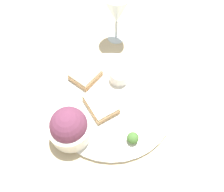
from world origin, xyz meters
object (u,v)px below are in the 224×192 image
at_px(salad_bowl, 69,127).
at_px(wine_glass, 117,11).
at_px(cheese_toast_far, 85,75).
at_px(fork, 214,146).
at_px(sauce_ramekin, 119,76).
at_px(cheese_toast_near, 101,104).

distance_m(salad_bowl, wine_glass, 0.38).
xyz_separation_m(cheese_toast_far, wine_glass, (-0.18, 0.09, 0.08)).
bearing_deg(cheese_toast_far, salad_bowl, -6.90).
relative_size(salad_bowl, fork, 0.62).
relative_size(salad_bowl, cheese_toast_far, 1.02).
relative_size(sauce_ramekin, cheese_toast_near, 0.49).
bearing_deg(wine_glass, sauce_ramekin, 3.13).
bearing_deg(wine_glass, fork, 33.33).
xyz_separation_m(cheese_toast_near, wine_glass, (-0.28, 0.04, 0.08)).
bearing_deg(cheese_toast_near, fork, 70.35).
bearing_deg(fork, wine_glass, -146.67).
bearing_deg(cheese_toast_far, fork, 59.34).
height_order(salad_bowl, wine_glass, wine_glass).
height_order(salad_bowl, cheese_toast_far, salad_bowl).
xyz_separation_m(cheese_toast_near, fork, (0.10, 0.29, -0.02)).
xyz_separation_m(salad_bowl, sauce_ramekin, (-0.17, 0.12, -0.02)).
distance_m(sauce_ramekin, wine_glass, 0.20).
height_order(cheese_toast_near, fork, cheese_toast_near).
height_order(wine_glass, fork, wine_glass).
distance_m(sauce_ramekin, fork, 0.32).
height_order(salad_bowl, sauce_ramekin, salad_bowl).
relative_size(cheese_toast_near, fork, 0.66).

